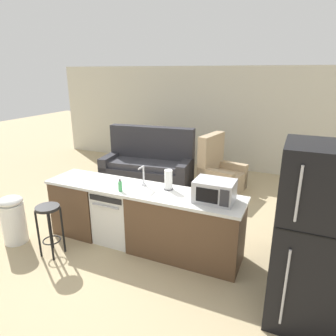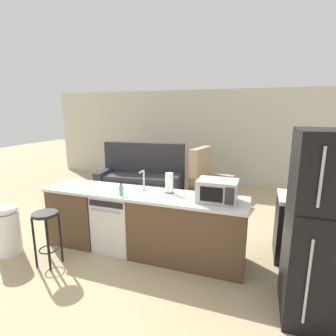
{
  "view_description": "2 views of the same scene",
  "coord_description": "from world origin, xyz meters",
  "px_view_note": "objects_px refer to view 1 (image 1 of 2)",
  "views": [
    {
      "loc": [
        2.09,
        -3.43,
        2.48
      ],
      "look_at": [
        0.3,
        0.61,
        1.04
      ],
      "focal_mm": 32.0,
      "sensor_mm": 36.0,
      "label": 1
    },
    {
      "loc": [
        1.67,
        -3.2,
        2.03
      ],
      "look_at": [
        0.34,
        0.6,
        1.15
      ],
      "focal_mm": 28.0,
      "sensor_mm": 36.0,
      "label": 2
    }
  ],
  "objects_px": {
    "kettle": "(328,199)",
    "microwave": "(214,191)",
    "stove_range": "(307,231)",
    "armchair": "(219,174)",
    "bar_stool": "(49,220)",
    "couch": "(149,166)",
    "soap_bottle": "(120,186)",
    "trash_bin": "(13,219)",
    "refrigerator": "(314,239)",
    "paper_towel_roll": "(168,180)",
    "dishwasher": "(118,214)"
  },
  "relations": [
    {
      "from": "couch",
      "to": "refrigerator",
      "type": "bearing_deg",
      "value": -41.56
    },
    {
      "from": "refrigerator",
      "to": "bar_stool",
      "type": "relative_size",
      "value": 2.53
    },
    {
      "from": "stove_range",
      "to": "soap_bottle",
      "type": "relative_size",
      "value": 5.11
    },
    {
      "from": "refrigerator",
      "to": "microwave",
      "type": "height_order",
      "value": "refrigerator"
    },
    {
      "from": "soap_bottle",
      "to": "trash_bin",
      "type": "distance_m",
      "value": 1.76
    },
    {
      "from": "trash_bin",
      "to": "couch",
      "type": "xyz_separation_m",
      "value": [
        0.66,
        3.1,
        0.02
      ]
    },
    {
      "from": "armchair",
      "to": "stove_range",
      "type": "bearing_deg",
      "value": -50.01
    },
    {
      "from": "trash_bin",
      "to": "armchair",
      "type": "height_order",
      "value": "armchair"
    },
    {
      "from": "stove_range",
      "to": "soap_bottle",
      "type": "xyz_separation_m",
      "value": [
        -2.41,
        -0.74,
        0.52
      ]
    },
    {
      "from": "paper_towel_roll",
      "to": "armchair",
      "type": "height_order",
      "value": "armchair"
    },
    {
      "from": "refrigerator",
      "to": "trash_bin",
      "type": "distance_m",
      "value": 4.03
    },
    {
      "from": "bar_stool",
      "to": "couch",
      "type": "height_order",
      "value": "couch"
    },
    {
      "from": "paper_towel_roll",
      "to": "stove_range",
      "type": "bearing_deg",
      "value": 12.73
    },
    {
      "from": "bar_stool",
      "to": "armchair",
      "type": "xyz_separation_m",
      "value": [
        1.5,
        3.35,
        -0.19
      ]
    },
    {
      "from": "refrigerator",
      "to": "microwave",
      "type": "bearing_deg",
      "value": 154.27
    },
    {
      "from": "stove_range",
      "to": "soap_bottle",
      "type": "bearing_deg",
      "value": -162.82
    },
    {
      "from": "dishwasher",
      "to": "couch",
      "type": "xyz_separation_m",
      "value": [
        -0.72,
        2.4,
        -0.03
      ]
    },
    {
      "from": "kettle",
      "to": "stove_range",
      "type": "bearing_deg",
      "value": 143.32
    },
    {
      "from": "dishwasher",
      "to": "armchair",
      "type": "xyz_separation_m",
      "value": [
        0.86,
        2.62,
        -0.07
      ]
    },
    {
      "from": "kettle",
      "to": "microwave",
      "type": "bearing_deg",
      "value": -162.02
    },
    {
      "from": "refrigerator",
      "to": "paper_towel_roll",
      "type": "distance_m",
      "value": 1.96
    },
    {
      "from": "stove_range",
      "to": "paper_towel_roll",
      "type": "xyz_separation_m",
      "value": [
        -1.83,
        -0.41,
        0.59
      ]
    },
    {
      "from": "bar_stool",
      "to": "kettle",
      "type": "bearing_deg",
      "value": 18.7
    },
    {
      "from": "armchair",
      "to": "trash_bin",
      "type": "bearing_deg",
      "value": -124.1
    },
    {
      "from": "trash_bin",
      "to": "dishwasher",
      "type": "bearing_deg",
      "value": 26.92
    },
    {
      "from": "stove_range",
      "to": "armchair",
      "type": "xyz_separation_m",
      "value": [
        -1.74,
        2.07,
        -0.1
      ]
    },
    {
      "from": "stove_range",
      "to": "paper_towel_roll",
      "type": "relative_size",
      "value": 3.19
    },
    {
      "from": "armchair",
      "to": "paper_towel_roll",
      "type": "bearing_deg",
      "value": -92.19
    },
    {
      "from": "bar_stool",
      "to": "armchair",
      "type": "relative_size",
      "value": 0.62
    },
    {
      "from": "stove_range",
      "to": "bar_stool",
      "type": "distance_m",
      "value": 3.48
    },
    {
      "from": "microwave",
      "to": "kettle",
      "type": "distance_m",
      "value": 1.37
    },
    {
      "from": "stove_range",
      "to": "microwave",
      "type": "distance_m",
      "value": 1.39
    },
    {
      "from": "trash_bin",
      "to": "armchair",
      "type": "bearing_deg",
      "value": 55.9
    },
    {
      "from": "dishwasher",
      "to": "kettle",
      "type": "bearing_deg",
      "value": 8.68
    },
    {
      "from": "paper_towel_roll",
      "to": "trash_bin",
      "type": "xyz_separation_m",
      "value": [
        -2.15,
        -0.84,
        -0.66
      ]
    },
    {
      "from": "stove_range",
      "to": "paper_towel_roll",
      "type": "distance_m",
      "value": 1.97
    },
    {
      "from": "refrigerator",
      "to": "microwave",
      "type": "relative_size",
      "value": 3.74
    },
    {
      "from": "refrigerator",
      "to": "paper_towel_roll",
      "type": "bearing_deg",
      "value": 159.51
    },
    {
      "from": "dishwasher",
      "to": "couch",
      "type": "relative_size",
      "value": 0.4
    },
    {
      "from": "soap_bottle",
      "to": "kettle",
      "type": "bearing_deg",
      "value": 13.51
    },
    {
      "from": "armchair",
      "to": "couch",
      "type": "bearing_deg",
      "value": -172.01
    },
    {
      "from": "dishwasher",
      "to": "microwave",
      "type": "distance_m",
      "value": 1.59
    },
    {
      "from": "dishwasher",
      "to": "microwave",
      "type": "bearing_deg",
      "value": -0.05
    },
    {
      "from": "stove_range",
      "to": "paper_towel_roll",
      "type": "bearing_deg",
      "value": -167.27
    },
    {
      "from": "microwave",
      "to": "soap_bottle",
      "type": "relative_size",
      "value": 2.84
    },
    {
      "from": "kettle",
      "to": "bar_stool",
      "type": "relative_size",
      "value": 0.28
    },
    {
      "from": "bar_stool",
      "to": "refrigerator",
      "type": "bearing_deg",
      "value": 3.18
    },
    {
      "from": "microwave",
      "to": "paper_towel_roll",
      "type": "bearing_deg",
      "value": 168.9
    },
    {
      "from": "refrigerator",
      "to": "bar_stool",
      "type": "xyz_separation_m",
      "value": [
        -3.24,
        -0.18,
        -0.4
      ]
    },
    {
      "from": "dishwasher",
      "to": "couch",
      "type": "height_order",
      "value": "couch"
    }
  ]
}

